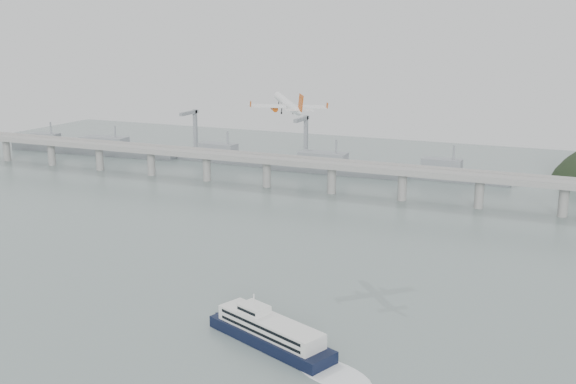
% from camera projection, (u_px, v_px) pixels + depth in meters
% --- Properties ---
extents(ground, '(900.00, 900.00, 0.00)m').
position_uv_depth(ground, '(235.00, 304.00, 280.27)').
color(ground, slate).
rests_on(ground, ground).
extents(bridge, '(800.00, 22.00, 23.90)m').
position_uv_depth(bridge, '(372.00, 172.00, 454.75)').
color(bridge, gray).
rests_on(bridge, ground).
extents(distant_fleet, '(453.00, 60.90, 40.00)m').
position_uv_depth(distant_fleet, '(220.00, 156.00, 575.29)').
color(distant_fleet, gray).
rests_on(distant_fleet, ground).
extents(ferry, '(85.44, 41.19, 16.93)m').
position_uv_depth(ferry, '(270.00, 332.00, 244.00)').
color(ferry, black).
rests_on(ferry, ground).
extents(airliner, '(33.54, 35.78, 11.72)m').
position_uv_depth(airliner, '(288.00, 104.00, 322.37)').
color(airliner, white).
rests_on(airliner, ground).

